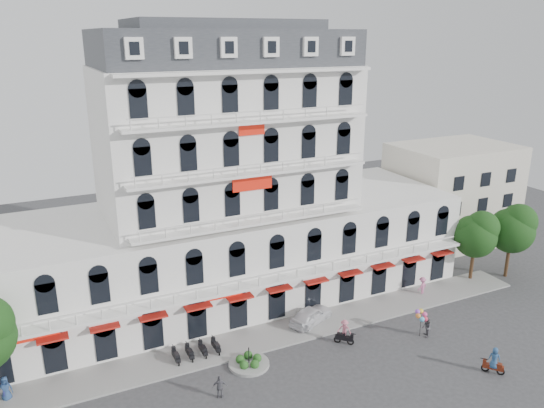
{
  "coord_description": "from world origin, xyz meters",
  "views": [
    {
      "loc": [
        -16.62,
        -26.78,
        24.54
      ],
      "look_at": [
        0.89,
        10.0,
        11.51
      ],
      "focal_mm": 35.0,
      "sensor_mm": 36.0,
      "label": 1
    }
  ],
  "objects_px": {
    "balloon_vendor": "(425,323)",
    "rider_center": "(344,331)",
    "parked_car": "(311,315)",
    "rider_east": "(494,361)"
  },
  "relations": [
    {
      "from": "rider_east",
      "to": "rider_center",
      "type": "xyz_separation_m",
      "value": [
        -8.02,
        8.28,
        0.08
      ]
    },
    {
      "from": "parked_car",
      "to": "rider_east",
      "type": "relative_size",
      "value": 2.09
    },
    {
      "from": "parked_car",
      "to": "balloon_vendor",
      "type": "xyz_separation_m",
      "value": [
        7.58,
        -6.1,
        0.47
      ]
    },
    {
      "from": "balloon_vendor",
      "to": "rider_center",
      "type": "bearing_deg",
      "value": 163.47
    },
    {
      "from": "parked_car",
      "to": "balloon_vendor",
      "type": "bearing_deg",
      "value": -152.78
    },
    {
      "from": "rider_center",
      "to": "balloon_vendor",
      "type": "relative_size",
      "value": 0.91
    },
    {
      "from": "rider_east",
      "to": "rider_center",
      "type": "bearing_deg",
      "value": 3.83
    },
    {
      "from": "rider_center",
      "to": "balloon_vendor",
      "type": "bearing_deg",
      "value": 25.41
    },
    {
      "from": "rider_center",
      "to": "parked_car",
      "type": "bearing_deg",
      "value": 143.4
    },
    {
      "from": "parked_car",
      "to": "rider_center",
      "type": "height_order",
      "value": "rider_center"
    }
  ]
}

